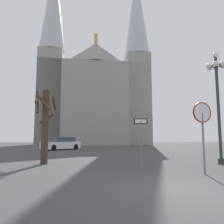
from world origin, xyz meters
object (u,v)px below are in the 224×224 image
stop_sign (203,122)px  parked_car_near_white (61,144)px  one_way_arrow_sign (141,136)px  bare_tree (45,123)px  street_lamp (217,89)px  cathedral (94,92)px

stop_sign → parked_car_near_white: 19.40m
one_way_arrow_sign → bare_tree: 5.46m
stop_sign → bare_tree: bearing=153.1°
street_lamp → bare_tree: 9.86m
stop_sign → street_lamp: (2.42, 3.05, 2.10)m
one_way_arrow_sign → street_lamp: size_ratio=0.37×
parked_car_near_white → cathedral: bearing=79.1°
cathedral → stop_sign: bearing=-81.3°
street_lamp → one_way_arrow_sign: bearing=-162.5°
street_lamp → parked_car_near_white: street_lamp is taller
street_lamp → parked_car_near_white: 18.38m
street_lamp → parked_car_near_white: size_ratio=1.43×
bare_tree → parked_car_near_white: size_ratio=0.93×
one_way_arrow_sign → cathedral: bearing=95.3°
cathedral → one_way_arrow_sign: 34.41m
stop_sign → bare_tree: (-7.23, 3.66, 0.18)m
cathedral → parked_car_near_white: cathedral is taller
bare_tree → parked_car_near_white: 13.80m
cathedral → street_lamp: bearing=-76.2°
stop_sign → one_way_arrow_sign: bearing=144.8°
cathedral → bare_tree: size_ratio=8.91×
cathedral → one_way_arrow_sign: (3.08, -33.04, -9.11)m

